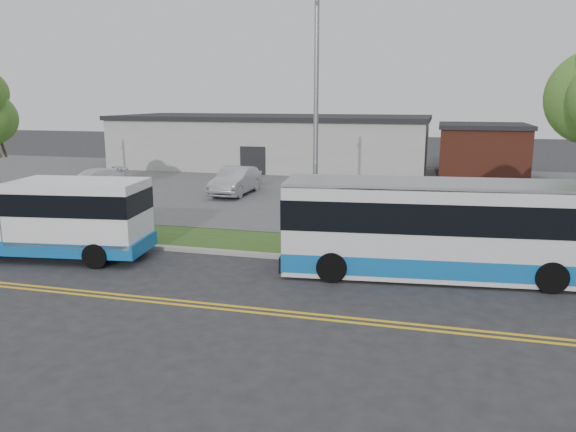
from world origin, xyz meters
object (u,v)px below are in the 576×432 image
(parked_car_a, at_px, (236,181))
(shuttle_bus, at_px, (61,217))
(streetlight_near, at_px, (316,112))
(transit_bus, at_px, (457,230))
(parked_car_b, at_px, (93,179))
(pedestrian, at_px, (87,206))

(parked_car_a, bearing_deg, shuttle_bus, -95.60)
(streetlight_near, relative_size, transit_bus, 0.83)
(streetlight_near, bearing_deg, transit_bus, -22.37)
(parked_car_b, bearing_deg, parked_car_a, 26.84)
(streetlight_near, xyz_separation_m, pedestrian, (-10.90, 1.27, -4.34))
(shuttle_bus, xyz_separation_m, pedestrian, (-2.30, 4.82, -0.63))
(parked_car_b, bearing_deg, shuttle_bus, -35.75)
(streetlight_near, distance_m, parked_car_b, 19.89)
(streetlight_near, height_order, parked_car_a, streetlight_near)
(streetlight_near, xyz_separation_m, parked_car_a, (-7.14, 10.55, -4.33))
(shuttle_bus, distance_m, parked_car_b, 15.79)
(transit_bus, height_order, pedestrian, transit_bus)
(pedestrian, distance_m, parked_car_a, 10.01)
(shuttle_bus, height_order, parked_car_a, shuttle_bus)
(transit_bus, height_order, parked_car_b, transit_bus)
(shuttle_bus, relative_size, pedestrian, 4.85)
(transit_bus, bearing_deg, pedestrian, 161.92)
(streetlight_near, height_order, transit_bus, streetlight_near)
(pedestrian, bearing_deg, streetlight_near, 139.59)
(streetlight_near, distance_m, parked_car_a, 13.45)
(transit_bus, bearing_deg, parked_car_b, 144.51)
(parked_car_a, bearing_deg, streetlight_near, -55.59)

